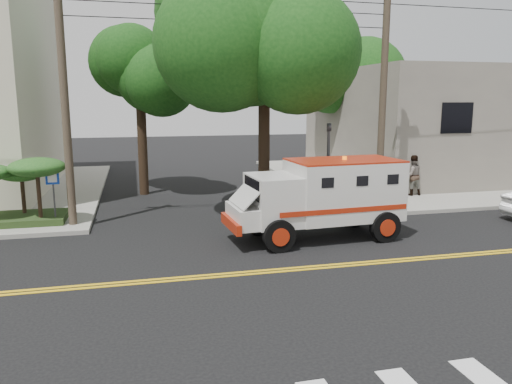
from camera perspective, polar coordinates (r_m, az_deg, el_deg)
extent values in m
plane|color=black|center=(13.40, 1.75, -9.04)|extent=(100.00, 100.00, 0.00)
cube|color=gray|center=(31.04, 19.38, 1.78)|extent=(17.00, 17.00, 0.15)
cube|color=slate|center=(32.01, 21.50, 7.44)|extent=(14.00, 12.00, 6.00)
cylinder|color=#382D23|center=(18.29, -21.03, 9.90)|extent=(0.28, 0.28, 9.00)
cylinder|color=#382D23|center=(20.76, 14.30, 10.26)|extent=(0.28, 0.28, 9.00)
cylinder|color=black|center=(19.31, 0.93, 7.62)|extent=(0.44, 0.44, 7.00)
sphere|color=#113A0F|center=(19.45, 0.96, 17.97)|extent=(5.32, 5.32, 5.32)
sphere|color=#113A0F|center=(19.13, 5.10, 19.78)|extent=(4.56, 4.56, 4.56)
cylinder|color=black|center=(24.22, -12.89, 6.29)|extent=(0.44, 0.44, 5.60)
sphere|color=#113A0F|center=(24.18, -13.17, 12.92)|extent=(3.92, 3.92, 3.92)
sphere|color=#113A0F|center=(23.67, -11.10, 14.07)|extent=(3.36, 3.36, 3.36)
cylinder|color=black|center=(30.60, 9.19, 7.59)|extent=(0.44, 0.44, 5.95)
sphere|color=#113A0F|center=(30.60, 9.35, 13.16)|extent=(4.20, 4.20, 4.20)
sphere|color=#113A0F|center=(30.44, 11.44, 13.96)|extent=(3.60, 3.60, 3.60)
cylinder|color=#3F3F42|center=(19.35, 8.21, 2.45)|extent=(0.12, 0.12, 3.60)
imported|color=#3F3F42|center=(19.21, 8.31, 6.44)|extent=(0.15, 0.18, 0.90)
cylinder|color=#3F3F42|center=(18.89, -22.06, -0.88)|extent=(0.06, 0.06, 2.00)
cube|color=#0C33A5|center=(18.70, -22.26, 1.49)|extent=(0.45, 0.03, 0.45)
cube|color=#1E3314|center=(19.85, -25.39, -2.76)|extent=(3.20, 2.00, 0.24)
cylinder|color=black|center=(20.06, -25.07, -0.27)|extent=(0.14, 0.14, 1.36)
ellipsoid|color=#154618|center=(19.94, -25.24, 1.89)|extent=(1.55, 1.55, 0.54)
cylinder|color=black|center=(19.03, -23.56, -0.20)|extent=(0.14, 0.14, 1.68)
ellipsoid|color=#154618|center=(18.89, -23.77, 2.62)|extent=(1.91, 1.91, 0.66)
cube|color=silver|center=(16.58, 9.98, 0.26)|extent=(3.63, 2.29, 1.89)
cube|color=silver|center=(15.65, 2.04, -0.87)|extent=(1.56, 2.07, 1.53)
cube|color=black|center=(15.36, -0.42, 0.45)|extent=(0.15, 1.53, 0.63)
cube|color=silver|center=(15.46, -1.28, -2.71)|extent=(0.92, 1.85, 0.63)
cube|color=#9F210C|center=(15.40, -2.88, -3.64)|extent=(0.29, 1.94, 0.31)
cube|color=#9F210C|center=(16.43, 10.08, 3.59)|extent=(3.63, 2.29, 0.05)
cylinder|color=black|center=(14.88, 2.66, -5.04)|extent=(1.01, 0.35, 0.99)
cylinder|color=black|center=(16.72, 0.28, -3.27)|extent=(1.01, 0.35, 0.99)
cylinder|color=black|center=(16.43, 14.54, -3.87)|extent=(1.01, 0.35, 0.99)
cylinder|color=black|center=(18.12, 11.18, -2.39)|extent=(1.01, 0.35, 0.99)
imported|color=gray|center=(20.07, 12.76, 0.36)|extent=(0.76, 0.74, 1.76)
imported|color=gray|center=(23.88, 17.41, 1.84)|extent=(0.91, 0.71, 1.84)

